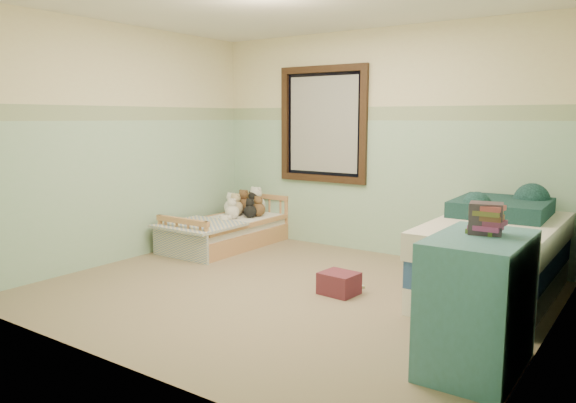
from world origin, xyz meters
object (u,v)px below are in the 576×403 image
Objects in this scene: toddler_bed_frame at (227,238)px; floor_book at (348,284)px; plush_floor_cream at (226,236)px; dresser at (478,303)px; plush_floor_tan at (198,239)px; twin_bed_frame at (494,283)px; red_pillow at (339,283)px.

toddler_bed_frame is 5.64× the size of floor_book.
dresser is (3.39, -1.56, 0.28)m from plush_floor_cream.
plush_floor_tan is (-0.24, -0.22, -0.02)m from plush_floor_cream.
plush_floor_tan is 0.12× the size of twin_bed_frame.
toddler_bed_frame is at bearing 53.74° from plush_floor_tan.
toddler_bed_frame is 0.08m from plush_floor_cream.
dresser is at bearing -29.15° from red_pillow.
plush_floor_tan reaches higher than toddler_bed_frame.
plush_floor_tan reaches higher than floor_book.
plush_floor_cream is at bearing 155.34° from dresser.
red_pillow is at bearing -146.85° from twin_bed_frame.
dresser reaches higher than plush_floor_cream.
dresser is at bearing 0.89° from floor_book.
dresser reaches higher than red_pillow.
red_pillow reaches higher than floor_book.
plush_floor_tan is at bearing -126.26° from toddler_bed_frame.
toddler_bed_frame is 2.05m from floor_book.
plush_floor_tan is 3.35m from twin_bed_frame.
dresser is 2.71× the size of red_pillow.
floor_book is at bearing -16.37° from toddler_bed_frame.
toddler_bed_frame is at bearing 115.53° from plush_floor_cream.
red_pillow is 0.27m from floor_book.
red_pillow is (-1.41, 0.78, -0.32)m from dresser.
twin_bed_frame is at bearing -0.69° from plush_floor_cream.
plush_floor_cream is at bearing -158.47° from floor_book.
red_pillow is at bearing 150.85° from dresser.
toddler_bed_frame is 6.86× the size of plush_floor_tan.
twin_bed_frame reaches higher than toddler_bed_frame.
plush_floor_tan is 0.73× the size of red_pillow.
dresser is at bearing -25.32° from toddler_bed_frame.
plush_floor_tan is 2.20m from floor_book.
twin_bed_frame is (3.14, -0.10, 0.01)m from toddler_bed_frame.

